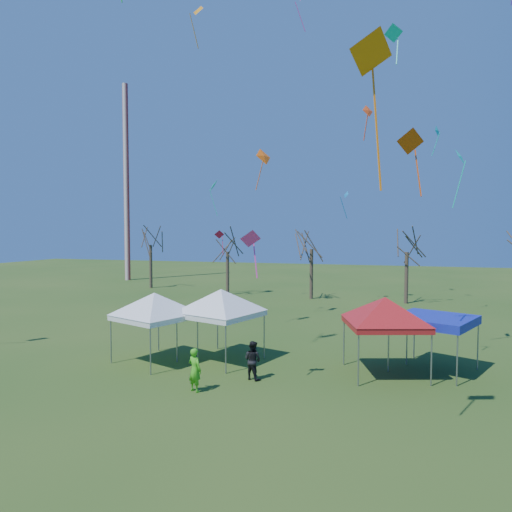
{
  "coord_description": "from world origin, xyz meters",
  "views": [
    {
      "loc": [
        4.85,
        -17.54,
        6.26
      ],
      "look_at": [
        -1.32,
        3.0,
        5.11
      ],
      "focal_mm": 32.0,
      "sensor_mm": 36.0,
      "label": 1
    }
  ],
  "objects_px": {
    "radio_mast": "(126,183)",
    "tent_red": "(385,302)",
    "tent_blue": "(434,321)",
    "person_dark": "(253,360)",
    "tree_3": "(407,234)",
    "tree_0": "(150,230)",
    "tree_1": "(227,236)",
    "tent_white_mid": "(221,294)",
    "tree_2": "(312,231)",
    "tent_white_west": "(154,297)",
    "person_green": "(195,370)"
  },
  "relations": [
    {
      "from": "radio_mast",
      "to": "tent_red",
      "type": "distance_m",
      "value": 46.0
    },
    {
      "from": "tent_blue",
      "to": "tent_red",
      "type": "bearing_deg",
      "value": -149.34
    },
    {
      "from": "radio_mast",
      "to": "tent_red",
      "type": "bearing_deg",
      "value": -43.7
    },
    {
      "from": "tent_red",
      "to": "person_dark",
      "type": "relative_size",
      "value": 2.61
    },
    {
      "from": "radio_mast",
      "to": "person_dark",
      "type": "bearing_deg",
      "value": -50.77
    },
    {
      "from": "person_green",
      "to": "person_dark",
      "type": "height_order",
      "value": "person_green"
    },
    {
      "from": "radio_mast",
      "to": "tent_white_mid",
      "type": "height_order",
      "value": "radio_mast"
    },
    {
      "from": "tent_white_mid",
      "to": "person_green",
      "type": "bearing_deg",
      "value": -82.44
    },
    {
      "from": "tree_0",
      "to": "tree_3",
      "type": "xyz_separation_m",
      "value": [
        26.88,
        -3.34,
        -0.41
      ]
    },
    {
      "from": "tree_1",
      "to": "tent_white_west",
      "type": "bearing_deg",
      "value": -78.32
    },
    {
      "from": "tree_2",
      "to": "tree_3",
      "type": "bearing_deg",
      "value": -2.27
    },
    {
      "from": "tree_2",
      "to": "person_dark",
      "type": "bearing_deg",
      "value": -86.13
    },
    {
      "from": "tree_0",
      "to": "tent_blue",
      "type": "xyz_separation_m",
      "value": [
        27.52,
        -23.26,
        -4.21
      ]
    },
    {
      "from": "tent_white_mid",
      "to": "person_green",
      "type": "xyz_separation_m",
      "value": [
        0.58,
        -4.37,
        -2.38
      ]
    },
    {
      "from": "person_green",
      "to": "tent_red",
      "type": "bearing_deg",
      "value": -125.47
    },
    {
      "from": "tree_1",
      "to": "tent_blue",
      "type": "distance_m",
      "value": 27.16
    },
    {
      "from": "tree_0",
      "to": "person_green",
      "type": "distance_m",
      "value": 34.63
    },
    {
      "from": "tree_2",
      "to": "tent_blue",
      "type": "height_order",
      "value": "tree_2"
    },
    {
      "from": "tree_3",
      "to": "tent_red",
      "type": "bearing_deg",
      "value": -93.95
    },
    {
      "from": "radio_mast",
      "to": "tree_3",
      "type": "xyz_separation_m",
      "value": [
        34.03,
        -9.96,
        -6.42
      ]
    },
    {
      "from": "tent_white_west",
      "to": "person_dark",
      "type": "xyz_separation_m",
      "value": [
        5.28,
        -1.15,
        -2.29
      ]
    },
    {
      "from": "tree_0",
      "to": "tent_white_west",
      "type": "relative_size",
      "value": 2.07
    },
    {
      "from": "person_green",
      "to": "person_dark",
      "type": "relative_size",
      "value": 1.05
    },
    {
      "from": "person_green",
      "to": "tree_1",
      "type": "bearing_deg",
      "value": -49.27
    },
    {
      "from": "tree_3",
      "to": "tent_white_mid",
      "type": "xyz_separation_m",
      "value": [
        -9.1,
        -21.11,
        -2.84
      ]
    },
    {
      "from": "radio_mast",
      "to": "tree_2",
      "type": "relative_size",
      "value": 3.06
    },
    {
      "from": "tent_blue",
      "to": "tent_white_mid",
      "type": "bearing_deg",
      "value": -173.08
    },
    {
      "from": "radio_mast",
      "to": "tent_blue",
      "type": "height_order",
      "value": "radio_mast"
    },
    {
      "from": "tent_white_mid",
      "to": "tent_red",
      "type": "xyz_separation_m",
      "value": [
        7.64,
        -0.06,
        -0.05
      ]
    },
    {
      "from": "radio_mast",
      "to": "tent_blue",
      "type": "relative_size",
      "value": 6.02
    },
    {
      "from": "radio_mast",
      "to": "tree_1",
      "type": "distance_m",
      "value": 20.72
    },
    {
      "from": "tree_1",
      "to": "tent_blue",
      "type": "bearing_deg",
      "value": -49.65
    },
    {
      "from": "tree_3",
      "to": "tent_white_west",
      "type": "bearing_deg",
      "value": -118.47
    },
    {
      "from": "tree_1",
      "to": "tent_white_mid",
      "type": "distance_m",
      "value": 23.17
    },
    {
      "from": "tent_white_mid",
      "to": "person_dark",
      "type": "relative_size",
      "value": 2.63
    },
    {
      "from": "tree_3",
      "to": "tent_white_mid",
      "type": "bearing_deg",
      "value": -113.33
    },
    {
      "from": "tree_2",
      "to": "tent_blue",
      "type": "relative_size",
      "value": 1.97
    },
    {
      "from": "tent_red",
      "to": "tent_white_west",
      "type": "bearing_deg",
      "value": -174.11
    },
    {
      "from": "tent_blue",
      "to": "person_dark",
      "type": "distance_m",
      "value": 8.34
    },
    {
      "from": "tree_1",
      "to": "tent_white_mid",
      "type": "height_order",
      "value": "tree_1"
    },
    {
      "from": "tree_0",
      "to": "tree_1",
      "type": "bearing_deg",
      "value": -15.18
    },
    {
      "from": "radio_mast",
      "to": "tent_white_mid",
      "type": "distance_m",
      "value": 40.89
    },
    {
      "from": "tent_red",
      "to": "person_green",
      "type": "distance_m",
      "value": 8.59
    },
    {
      "from": "tree_3",
      "to": "person_green",
      "type": "xyz_separation_m",
      "value": [
        -8.52,
        -25.48,
        -5.22
      ]
    },
    {
      "from": "tent_white_west",
      "to": "tree_0",
      "type": "bearing_deg",
      "value": 120.05
    },
    {
      "from": "tree_0",
      "to": "person_dark",
      "type": "bearing_deg",
      "value": -53.09
    },
    {
      "from": "tree_0",
      "to": "tree_2",
      "type": "height_order",
      "value": "tree_0"
    },
    {
      "from": "tent_white_mid",
      "to": "tent_blue",
      "type": "xyz_separation_m",
      "value": [
        9.74,
        1.18,
        -0.97
      ]
    },
    {
      "from": "tent_white_west",
      "to": "tent_blue",
      "type": "height_order",
      "value": "tent_white_west"
    },
    {
      "from": "radio_mast",
      "to": "person_dark",
      "type": "height_order",
      "value": "radio_mast"
    }
  ]
}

